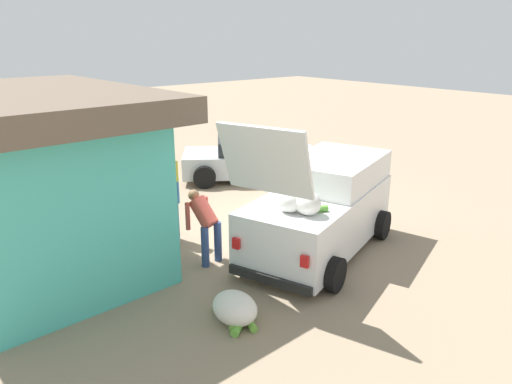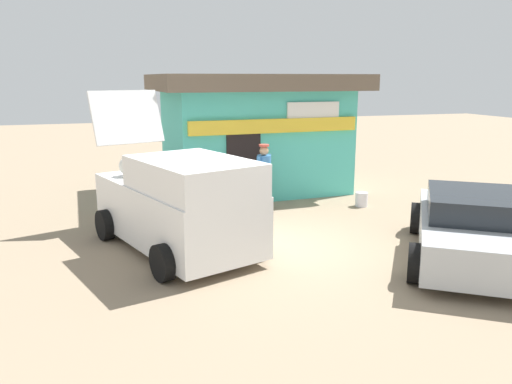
# 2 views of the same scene
# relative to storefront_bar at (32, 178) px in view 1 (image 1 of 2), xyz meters

# --- Properties ---
(ground_plane) EXTENTS (60.00, 60.00, 0.00)m
(ground_plane) POSITION_rel_storefront_bar_xyz_m (-1.40, -5.15, -1.75)
(ground_plane) COLOR gray
(storefront_bar) EXTENTS (5.79, 4.18, 3.34)m
(storefront_bar) POSITION_rel_storefront_bar_xyz_m (0.00, 0.00, 0.00)
(storefront_bar) COLOR #4CC6B7
(storefront_bar) RESTS_ON ground_plane
(delivery_van) EXTENTS (3.01, 4.62, 2.98)m
(delivery_van) POSITION_rel_storefront_bar_xyz_m (-3.00, -4.63, -0.82)
(delivery_van) COLOR white
(delivery_van) RESTS_ON ground_plane
(parked_sedan) EXTENTS (3.83, 4.37, 1.26)m
(parked_sedan) POSITION_rel_storefront_bar_xyz_m (1.97, -6.79, -1.14)
(parked_sedan) COLOR #B2B7BC
(parked_sedan) RESTS_ON ground_plane
(vendor_standing) EXTENTS (0.48, 0.48, 1.68)m
(vendor_standing) POSITION_rel_storefront_bar_xyz_m (-0.54, -2.46, -0.79)
(vendor_standing) COLOR navy
(vendor_standing) RESTS_ON ground_plane
(customer_bending) EXTENTS (0.71, 0.59, 1.42)m
(customer_bending) POSITION_rel_storefront_bar_xyz_m (-1.94, -2.48, -0.89)
(customer_bending) COLOR navy
(customer_bending) RESTS_ON ground_plane
(unloaded_banana_pile) EXTENTS (0.94, 0.76, 0.51)m
(unloaded_banana_pile) POSITION_rel_storefront_bar_xyz_m (-4.00, -1.63, -1.51)
(unloaded_banana_pile) COLOR silver
(unloaded_banana_pile) RESTS_ON ground_plane
(paint_bucket) EXTENTS (0.32, 0.32, 0.37)m
(paint_bucket) POSITION_rel_storefront_bar_xyz_m (2.03, -2.73, -1.57)
(paint_bucket) COLOR silver
(paint_bucket) RESTS_ON ground_plane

